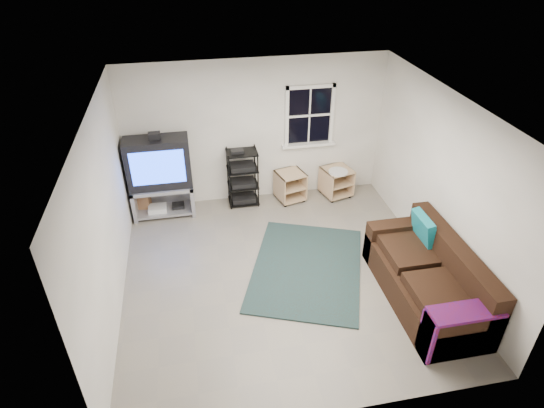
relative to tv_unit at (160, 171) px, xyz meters
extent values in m
plane|color=gray|center=(1.72, -2.01, -0.86)|extent=(4.60, 4.60, 0.00)
plane|color=white|center=(1.72, -2.01, 1.74)|extent=(4.60, 4.60, 0.00)
plane|color=white|center=(1.72, 0.29, 0.44)|extent=(4.60, 0.00, 4.60)
plane|color=white|center=(1.72, -4.31, 0.44)|extent=(4.60, 0.00, 4.60)
plane|color=white|center=(-0.58, -2.01, 0.44)|extent=(0.00, 4.60, 4.60)
plane|color=white|center=(4.02, -2.01, 0.44)|extent=(0.00, 4.60, 4.60)
cube|color=black|center=(2.67, 0.27, 0.69)|extent=(0.80, 0.01, 1.02)
cube|color=white|center=(2.67, 0.25, 1.21)|extent=(0.88, 0.06, 0.06)
cube|color=white|center=(2.67, 0.24, 0.14)|extent=(0.98, 0.14, 0.05)
cube|color=white|center=(2.26, 0.25, 0.69)|extent=(0.06, 0.06, 1.10)
cube|color=white|center=(3.08, 0.25, 0.69)|extent=(0.06, 0.06, 1.10)
cube|color=white|center=(2.67, 0.26, 0.69)|extent=(0.78, 0.04, 0.04)
cube|color=#9B9BA2|center=(0.00, -0.01, -0.30)|extent=(1.06, 0.53, 0.06)
cube|color=#9B9BA2|center=(-0.50, -0.01, -0.56)|extent=(0.06, 0.53, 0.58)
cube|color=#9B9BA2|center=(0.50, -0.01, -0.56)|extent=(0.06, 0.53, 0.58)
cube|color=#9B9BA2|center=(0.00, -0.01, -0.78)|extent=(0.93, 0.49, 0.04)
cube|color=#9B9BA2|center=(0.00, 0.24, -0.56)|extent=(1.06, 0.04, 0.58)
cube|color=silver|center=(-0.13, -0.05, -0.72)|extent=(0.32, 0.25, 0.08)
cube|color=black|center=(0.23, -0.01, -0.73)|extent=(0.21, 0.19, 0.06)
cube|color=black|center=(0.00, -0.01, 0.16)|extent=(1.06, 0.45, 0.87)
cube|color=#1E4BFF|center=(0.00, -0.24, 0.18)|extent=(0.87, 0.01, 0.59)
cube|color=black|center=(0.00, -0.01, 0.65)|extent=(0.19, 0.14, 0.11)
cylinder|color=black|center=(1.17, -0.11, -0.31)|extent=(0.02, 0.02, 1.08)
cylinder|color=black|center=(1.68, -0.11, -0.31)|extent=(0.02, 0.02, 1.08)
cylinder|color=black|center=(1.17, 0.25, -0.31)|extent=(0.02, 0.02, 1.08)
cylinder|color=black|center=(1.68, 0.25, -0.31)|extent=(0.02, 0.02, 1.08)
cube|color=black|center=(1.43, 0.07, -0.81)|extent=(0.54, 0.39, 0.02)
cube|color=black|center=(1.43, 0.07, -0.75)|extent=(0.42, 0.32, 0.09)
cube|color=black|center=(1.43, 0.07, -0.48)|extent=(0.54, 0.39, 0.02)
cube|color=black|center=(1.43, 0.07, -0.42)|extent=(0.42, 0.32, 0.09)
cube|color=black|center=(1.43, 0.07, -0.15)|extent=(0.54, 0.39, 0.02)
cube|color=black|center=(1.43, 0.07, -0.10)|extent=(0.42, 0.32, 0.09)
cube|color=black|center=(1.43, 0.07, 0.18)|extent=(0.54, 0.39, 0.02)
cube|color=tan|center=(2.30, 0.03, -0.30)|extent=(0.58, 0.58, 0.02)
cube|color=tan|center=(2.30, 0.03, -0.80)|extent=(0.58, 0.58, 0.02)
cube|color=tan|center=(2.08, -0.03, -0.55)|extent=(0.14, 0.47, 0.51)
cube|color=tan|center=(2.52, 0.09, -0.55)|extent=(0.14, 0.47, 0.51)
cube|color=tan|center=(2.24, 0.25, -0.55)|extent=(0.43, 0.13, 0.51)
cube|color=tan|center=(2.30, 0.03, -0.57)|extent=(0.53, 0.55, 0.02)
cylinder|color=black|center=(2.16, -0.20, -0.83)|extent=(0.05, 0.05, 0.05)
cylinder|color=black|center=(2.44, 0.26, -0.83)|extent=(0.05, 0.05, 0.05)
cube|color=tan|center=(3.19, 0.02, -0.31)|extent=(0.61, 0.61, 0.02)
cube|color=tan|center=(3.19, 0.02, -0.79)|extent=(0.61, 0.61, 0.02)
cube|color=tan|center=(2.96, -0.04, -0.55)|extent=(0.15, 0.49, 0.50)
cube|color=tan|center=(3.42, 0.08, -0.55)|extent=(0.15, 0.49, 0.50)
cube|color=tan|center=(3.13, 0.25, -0.55)|extent=(0.44, 0.14, 0.50)
cube|color=tan|center=(3.19, 0.02, -0.57)|extent=(0.56, 0.58, 0.02)
cylinder|color=black|center=(3.05, -0.23, -0.83)|extent=(0.05, 0.05, 0.05)
cylinder|color=black|center=(3.33, 0.26, -0.83)|extent=(0.05, 0.05, 0.05)
cylinder|color=silver|center=(3.16, -0.10, -0.29)|extent=(0.35, 0.35, 0.03)
cube|color=black|center=(3.52, -2.88, -0.63)|extent=(0.95, 2.11, 0.44)
cube|color=black|center=(3.86, -2.88, -0.19)|extent=(0.25, 2.11, 0.45)
cube|color=black|center=(3.52, -1.95, -0.53)|extent=(0.95, 0.25, 0.65)
cube|color=black|center=(3.52, -3.81, -0.53)|extent=(0.95, 0.25, 0.65)
cube|color=black|center=(3.43, -3.30, -0.34)|extent=(0.63, 0.76, 0.14)
cube|color=black|center=(3.43, -2.46, -0.34)|extent=(0.63, 0.76, 0.14)
cube|color=teal|center=(3.71, -2.30, -0.10)|extent=(0.21, 0.51, 0.44)
cube|color=navy|center=(3.49, -3.81, -0.18)|extent=(0.87, 0.32, 0.04)
cube|color=navy|center=(3.06, -3.81, -0.51)|extent=(0.04, 0.32, 0.61)
cube|color=black|center=(2.11, -1.97, -0.84)|extent=(2.25, 2.60, 0.03)
cube|color=#A47249|center=(-0.41, 0.13, -0.63)|extent=(0.34, 0.25, 0.44)
camera|label=1|loc=(0.59, -7.05, 3.67)|focal=30.00mm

